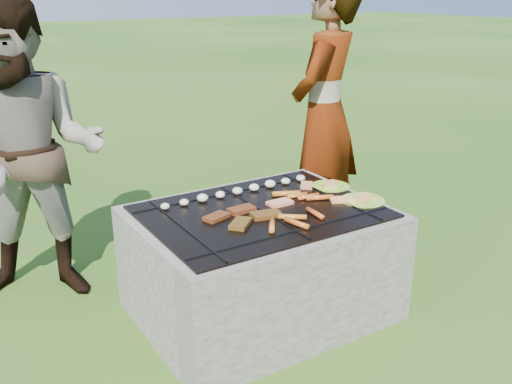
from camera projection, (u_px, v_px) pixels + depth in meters
lawn at (261, 311)px, 3.22m from camera, size 60.00×60.00×0.00m
fire_pit at (261, 266)px, 3.13m from camera, size 1.30×1.00×0.62m
mushrooms at (241, 190)px, 3.26m from camera, size 0.94×0.06×0.04m
pork_slabs at (243, 216)px, 2.91m from camera, size 0.39×0.28×0.02m
sausages at (298, 207)px, 3.02m from camera, size 0.57×0.50×0.03m
bread_on_grate at (308, 197)px, 3.18m from camera, size 0.46×0.43×0.02m
plate_far at (331, 186)px, 3.39m from camera, size 0.27×0.27×0.03m
plate_near at (363, 201)px, 3.16m from camera, size 0.32×0.32×0.03m
cook at (324, 114)px, 3.86m from camera, size 0.80×0.72×1.83m
bystander at (31, 155)px, 3.12m from camera, size 1.03×0.95×1.72m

